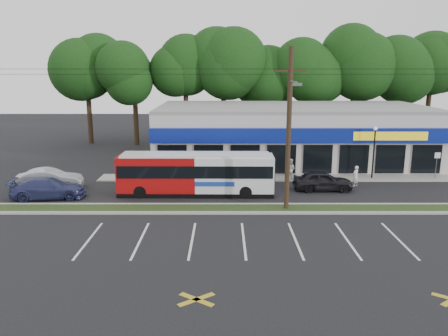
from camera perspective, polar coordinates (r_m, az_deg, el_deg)
ground at (r=26.83m, az=2.01°, el=-6.13°), size 120.00×120.00×0.00m
grass_strip at (r=27.76m, az=1.94°, el=-5.34°), size 40.00×1.60×0.12m
curb_south at (r=26.95m, az=2.00°, el=-5.88°), size 40.00×0.25×0.14m
curb_north at (r=28.56m, az=1.88°, el=-4.78°), size 40.00×0.25×0.14m
sidewalk at (r=35.92m, az=9.52°, el=-1.27°), size 32.00×2.20×0.10m
strip_mall at (r=42.20m, az=8.81°, el=4.47°), size 25.00×12.55×5.30m
utility_pole at (r=26.74m, az=8.14°, el=5.62°), size 50.00×2.77×10.00m
lamp_post at (r=36.67m, az=19.02°, el=2.68°), size 0.30×0.30×4.25m
sign_post at (r=38.58m, az=26.04°, el=0.85°), size 0.45×0.10×2.23m
tree_line at (r=51.57m, az=5.64°, el=12.51°), size 46.76×6.76×11.83m
metrobus at (r=30.76m, az=-3.67°, el=-0.64°), size 10.91×2.41×2.93m
car_dark at (r=32.67m, az=12.76°, el=-1.62°), size 4.27×1.72×1.45m
car_silver at (r=34.52m, az=-21.86°, el=-1.38°), size 4.90×2.40×1.55m
car_blue at (r=32.28m, az=-21.97°, el=-2.44°), size 5.19×2.69×1.44m
pedestrian_a at (r=34.37m, az=16.81°, el=-1.02°), size 0.69×0.65×1.59m
pedestrian_b at (r=35.14m, az=8.62°, el=-0.16°), size 1.07×1.00×1.76m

